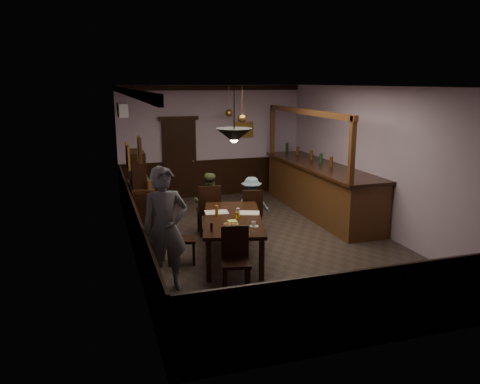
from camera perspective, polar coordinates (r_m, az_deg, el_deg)
name	(u,v)px	position (r m, az deg, el deg)	size (l,w,h in m)	color
room	(263,166)	(9.00, 2.78, 3.14)	(5.01, 8.01, 3.01)	#2D2621
dining_table	(233,221)	(8.29, -0.90, -3.53)	(1.52, 2.38, 0.75)	black
chair_far_left	(209,208)	(9.53, -3.80, -1.95)	(0.50, 0.50, 1.06)	black
chair_far_right	(252,210)	(9.58, 1.52, -2.19)	(0.51, 0.51, 0.96)	black
chair_near	(236,256)	(7.09, -0.55, -7.81)	(0.50, 0.50, 0.97)	black
chair_side	(180,235)	(8.17, -7.36, -5.27)	(0.46, 0.46, 0.91)	black
person_standing	(165,229)	(7.06, -9.12, -4.52)	(0.69, 0.45, 1.90)	slate
person_seated_left	(209,202)	(9.80, -3.86, -1.25)	(0.61, 0.48, 1.26)	#4D5734
person_seated_right	(251,204)	(9.83, 1.40, -1.47)	(0.75, 0.43, 1.16)	slate
newspaper_left	(217,212)	(8.58, -2.88, -2.47)	(0.42, 0.30, 0.01)	silver
newspaper_right	(248,213)	(8.53, 0.95, -2.56)	(0.42, 0.30, 0.01)	silver
napkin	(232,221)	(8.06, -0.94, -3.53)	(0.15, 0.15, 0.00)	#E5F058
saucer	(254,226)	(7.75, 1.74, -4.21)	(0.15, 0.15, 0.01)	white
coffee_cup	(254,224)	(7.74, 1.67, -3.89)	(0.08, 0.08, 0.07)	white
pastry_plate	(231,227)	(7.70, -1.14, -4.29)	(0.22, 0.22, 0.01)	white
pastry_ring_a	(227,224)	(7.75, -1.56, -3.97)	(0.13, 0.13, 0.04)	#C68C47
pastry_ring_b	(235,224)	(7.75, -0.62, -3.97)	(0.13, 0.13, 0.04)	#C68C47
soda_can	(237,215)	(8.17, -0.37, -2.87)	(0.07, 0.07, 0.12)	gold
beer_glass	(217,211)	(8.31, -2.86, -2.31)	(0.06, 0.06, 0.20)	#BF721E
water_glass	(238,212)	(8.30, -0.24, -2.49)	(0.06, 0.06, 0.15)	silver
pepper_mill	(212,227)	(7.52, -3.49, -4.27)	(0.04, 0.04, 0.14)	black
sideboard	(141,200)	(9.96, -12.01, -0.93)	(0.46, 1.30, 1.71)	black
bar_counter	(320,188)	(11.27, 9.68, 0.52)	(1.03, 4.42, 2.48)	#4D2D14
door_back	(180,160)	(12.61, -7.38, 3.92)	(0.90, 0.06, 2.10)	black
ac_unit	(122,110)	(11.24, -14.15, 9.68)	(0.20, 0.85, 0.30)	white
picture_left_small	(139,150)	(6.80, -12.17, 5.08)	(0.04, 0.28, 0.36)	olive
picture_left_large	(128,156)	(9.23, -13.52, 4.31)	(0.04, 0.62, 0.48)	olive
picture_back	(244,129)	(12.96, 0.43, 7.63)	(0.55, 0.04, 0.42)	olive
pendant_iron	(234,136)	(7.18, -0.72, 6.89)	(0.56, 0.56, 0.83)	black
pendant_brass_mid	(242,118)	(10.44, 0.26, 8.99)	(0.20, 0.20, 0.81)	#BF8C3F
pendant_brass_far	(229,113)	(12.14, -1.37, 9.60)	(0.20, 0.20, 0.81)	#BF8C3F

